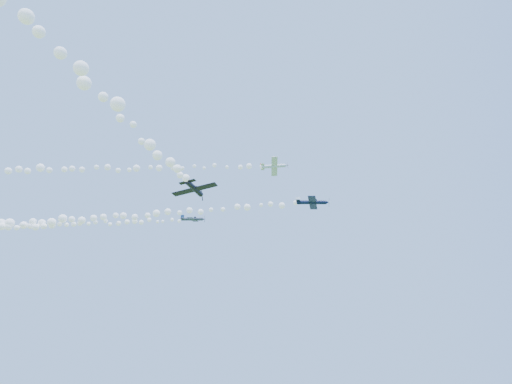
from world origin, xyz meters
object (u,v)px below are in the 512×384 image
(plane_black, at_px, (195,189))
(plane_navy, at_px, (313,202))
(plane_grey, at_px, (193,219))
(plane_white, at_px, (274,166))

(plane_black, bearing_deg, plane_navy, -16.90)
(plane_grey, height_order, plane_black, plane_grey)
(plane_navy, xyz_separation_m, plane_grey, (-30.47, -0.61, -0.97))
(plane_navy, bearing_deg, plane_black, -110.58)
(plane_navy, distance_m, plane_black, 44.46)
(plane_white, distance_m, plane_grey, 27.39)
(plane_navy, bearing_deg, plane_white, -125.38)
(plane_navy, bearing_deg, plane_grey, 173.53)
(plane_white, height_order, plane_navy, plane_white)
(plane_grey, bearing_deg, plane_navy, -11.48)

